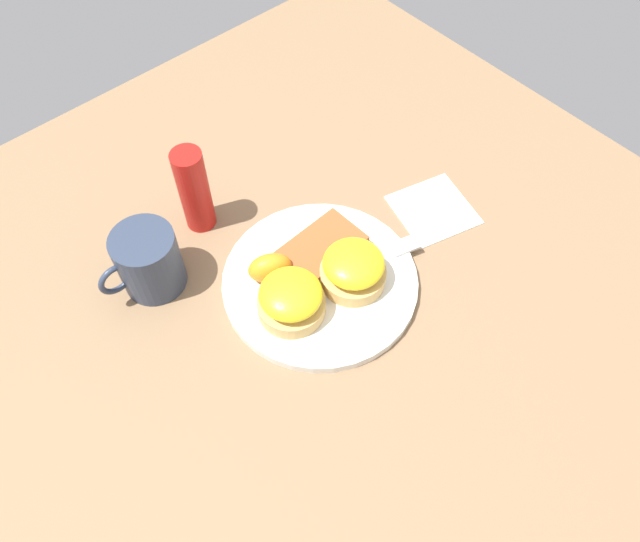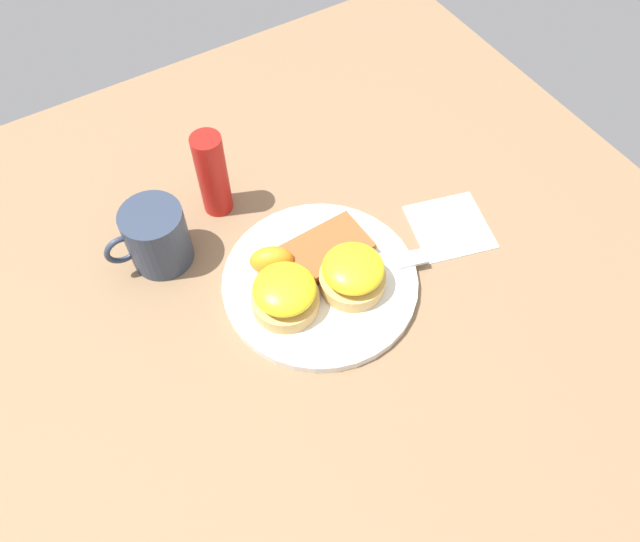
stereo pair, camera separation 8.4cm
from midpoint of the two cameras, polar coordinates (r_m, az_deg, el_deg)
ground_plane at (r=0.87m, az=2.76°, el=-1.46°), size 1.10×1.10×0.00m
plate at (r=0.86m, az=2.78°, el=-1.21°), size 0.27×0.27×0.01m
sandwich_benedict_left at (r=0.81m, az=-0.28°, el=-2.36°), size 0.09×0.09×0.06m
sandwich_benedict_right at (r=0.83m, az=5.90°, el=-0.46°), size 0.09×0.09×0.06m
hashbrown_patty at (r=0.87m, az=3.42°, el=1.78°), size 0.12×0.08×0.02m
orange_wedge at (r=0.85m, az=-1.64°, el=0.76°), size 0.07×0.06×0.04m
fork at (r=0.87m, az=6.98°, el=0.04°), size 0.20×0.08×0.00m
cup at (r=0.87m, az=-12.13°, el=2.87°), size 0.12×0.09×0.10m
napkin at (r=0.95m, az=14.28°, el=3.80°), size 0.14×0.14×0.00m
condiment_bottle at (r=0.91m, az=-7.19°, el=8.57°), size 0.04×0.04×0.14m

